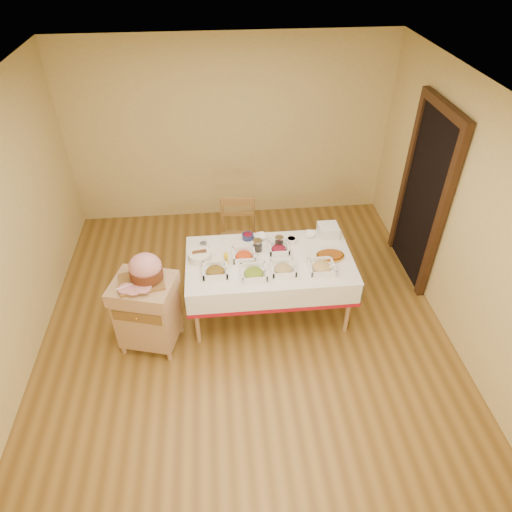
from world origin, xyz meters
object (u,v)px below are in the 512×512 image
(dining_table, at_px, (269,271))
(bread_basket, at_px, (200,256))
(mustard_bottle, at_px, (226,258))
(plate_stack, at_px, (328,230))
(brass_platter, at_px, (330,256))
(dining_chair, at_px, (238,238))
(ham_on_board, at_px, (145,270))
(preserve_jar_left, at_px, (258,246))
(preserve_jar_right, at_px, (279,242))
(butcher_cart, at_px, (147,310))

(dining_table, height_order, bread_basket, bread_basket)
(mustard_bottle, bearing_deg, bread_basket, 161.11)
(plate_stack, bearing_deg, brass_platter, -98.90)
(dining_chair, bearing_deg, ham_on_board, -131.45)
(preserve_jar_left, relative_size, preserve_jar_right, 1.10)
(dining_chair, bearing_deg, brass_platter, -39.38)
(butcher_cart, bearing_deg, ham_on_board, 38.04)
(preserve_jar_left, relative_size, mustard_bottle, 0.85)
(butcher_cart, height_order, dining_chair, dining_chair)
(dining_chair, xyz_separation_m, plate_stack, (1.03, -0.37, 0.31))
(ham_on_board, bearing_deg, plate_stack, 20.13)
(ham_on_board, height_order, preserve_jar_left, ham_on_board)
(ham_on_board, distance_m, plate_stack, 2.14)
(ham_on_board, bearing_deg, butcher_cart, -141.96)
(dining_table, distance_m, preserve_jar_left, 0.30)
(dining_chair, xyz_separation_m, ham_on_board, (-0.98, -1.11, 0.48))
(dining_table, height_order, brass_platter, brass_platter)
(butcher_cart, xyz_separation_m, brass_platter, (1.99, 0.35, 0.29))
(dining_chair, xyz_separation_m, preserve_jar_left, (0.18, -0.59, 0.31))
(dining_chair, bearing_deg, preserve_jar_right, -51.18)
(butcher_cart, bearing_deg, bread_basket, 38.50)
(mustard_bottle, bearing_deg, dining_table, 2.64)
(bread_basket, bearing_deg, preserve_jar_right, 9.71)
(preserve_jar_left, height_order, bread_basket, preserve_jar_left)
(dining_chair, relative_size, brass_platter, 3.23)
(brass_platter, bearing_deg, ham_on_board, -170.83)
(butcher_cart, height_order, brass_platter, butcher_cart)
(bread_basket, distance_m, plate_stack, 1.52)
(preserve_jar_right, xyz_separation_m, plate_stack, (0.60, 0.17, 0.01))
(preserve_jar_left, height_order, plate_stack, preserve_jar_left)
(dining_chair, distance_m, brass_platter, 1.28)
(brass_platter, bearing_deg, preserve_jar_left, 165.58)
(butcher_cart, height_order, ham_on_board, ham_on_board)
(dining_table, bearing_deg, mustard_bottle, -177.36)
(brass_platter, bearing_deg, preserve_jar_right, 154.54)
(plate_stack, bearing_deg, preserve_jar_right, -164.17)
(dining_chair, xyz_separation_m, preserve_jar_right, (0.43, -0.54, 0.30))
(plate_stack, bearing_deg, ham_on_board, -159.87)
(ham_on_board, xyz_separation_m, mustard_bottle, (0.80, 0.32, -0.16))
(butcher_cart, relative_size, preserve_jar_right, 6.97)
(preserve_jar_left, xyz_separation_m, mustard_bottle, (-0.36, -0.20, 0.01))
(mustard_bottle, bearing_deg, preserve_jar_left, 28.64)
(mustard_bottle, distance_m, plate_stack, 1.28)
(preserve_jar_left, distance_m, preserve_jar_right, 0.25)
(dining_table, bearing_deg, dining_chair, 111.26)
(mustard_bottle, relative_size, bread_basket, 0.64)
(preserve_jar_right, height_order, mustard_bottle, mustard_bottle)
(butcher_cart, xyz_separation_m, dining_chair, (1.02, 1.14, 0.03))
(preserve_jar_right, distance_m, plate_stack, 0.62)
(dining_chair, distance_m, plate_stack, 1.14)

